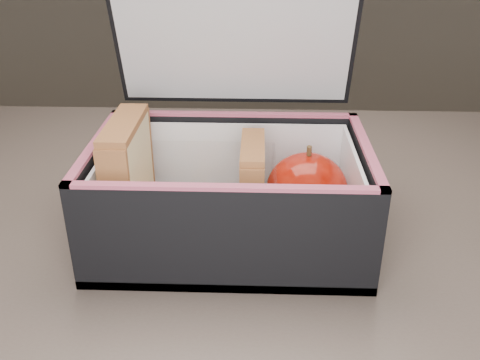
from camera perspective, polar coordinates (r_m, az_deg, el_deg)
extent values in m
cube|color=brown|center=(0.60, 6.74, -7.02)|extent=(1.20, 0.80, 0.03)
cube|color=#382D26|center=(1.21, -23.26, -11.31)|extent=(0.05, 0.05, 0.72)
cube|color=black|center=(0.61, -0.59, 15.22)|extent=(0.27, 0.06, 0.17)
cube|color=beige|center=(0.56, -12.65, 0.35)|extent=(0.01, 0.10, 0.11)
cube|color=#D2707E|center=(0.56, -11.73, -0.05)|extent=(0.01, 0.10, 0.10)
cube|color=beige|center=(0.56, -10.89, 0.33)|extent=(0.01, 0.10, 0.11)
cube|color=brown|center=(0.54, -12.35, 5.79)|extent=(0.03, 0.11, 0.01)
cube|color=beige|center=(0.55, 0.58, -0.87)|extent=(0.01, 0.08, 0.09)
cube|color=#D2707E|center=(0.55, 1.31, -1.20)|extent=(0.01, 0.08, 0.08)
cube|color=beige|center=(0.55, 2.05, -0.90)|extent=(0.01, 0.08, 0.09)
cube|color=brown|center=(0.53, 1.37, 3.54)|extent=(0.02, 0.08, 0.01)
cylinder|color=#E35F04|center=(0.59, -5.82, -3.17)|extent=(0.02, 0.08, 0.01)
cylinder|color=#E35F04|center=(0.54, -3.67, -4.61)|extent=(0.01, 0.08, 0.01)
cylinder|color=#E35F04|center=(0.54, -7.38, -3.42)|extent=(0.02, 0.08, 0.01)
cylinder|color=#E35F04|center=(0.57, -4.20, -4.03)|extent=(0.02, 0.08, 0.01)
cylinder|color=#E35F04|center=(0.57, -4.88, -2.83)|extent=(0.02, 0.08, 0.01)
cylinder|color=#E35F04|center=(0.53, -5.37, -3.83)|extent=(0.02, 0.08, 0.01)
cube|color=white|center=(0.57, 6.58, -4.77)|extent=(0.09, 0.09, 0.01)
ellipsoid|color=#7F0800|center=(0.55, 7.13, -1.04)|extent=(0.09, 0.09, 0.08)
cylinder|color=#4C361B|center=(0.53, 7.39, 2.97)|extent=(0.01, 0.01, 0.01)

